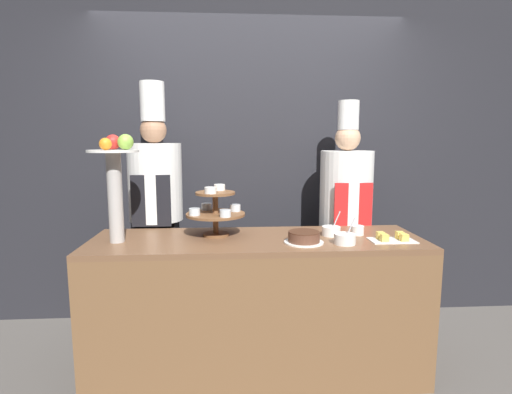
{
  "coord_description": "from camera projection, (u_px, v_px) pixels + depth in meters",
  "views": [
    {
      "loc": [
        -0.17,
        -2.13,
        1.51
      ],
      "look_at": [
        0.0,
        0.43,
        1.14
      ],
      "focal_mm": 28.0,
      "sensor_mm": 36.0,
      "label": 1
    }
  ],
  "objects": [
    {
      "name": "cup_white",
      "position": [
        357.0,
        230.0,
        2.61
      ],
      "size": [
        0.08,
        0.08,
        0.06
      ],
      "color": "white",
      "rests_on": "buffet_counter"
    },
    {
      "name": "cake_round",
      "position": [
        304.0,
        237.0,
        2.41
      ],
      "size": [
        0.24,
        0.24,
        0.07
      ],
      "color": "white",
      "rests_on": "buffet_counter"
    },
    {
      "name": "tiered_stand",
      "position": [
        215.0,
        209.0,
        2.58
      ],
      "size": [
        0.38,
        0.38,
        0.33
      ],
      "color": "brown",
      "rests_on": "buffet_counter"
    },
    {
      "name": "cake_square_tray",
      "position": [
        392.0,
        238.0,
        2.46
      ],
      "size": [
        0.27,
        0.16,
        0.05
      ],
      "color": "white",
      "rests_on": "buffet_counter"
    },
    {
      "name": "chef_left",
      "position": [
        156.0,
        205.0,
        2.97
      ],
      "size": [
        0.39,
        0.39,
        1.92
      ],
      "color": "black",
      "rests_on": "ground_plane"
    },
    {
      "name": "fruit_pedestal",
      "position": [
        115.0,
        175.0,
        2.39
      ],
      "size": [
        0.3,
        0.3,
        0.65
      ],
      "color": "#B2ADA8",
      "rests_on": "buffet_counter"
    },
    {
      "name": "serving_bowl_near",
      "position": [
        345.0,
        239.0,
        2.38
      ],
      "size": [
        0.13,
        0.13,
        0.17
      ],
      "color": "white",
      "rests_on": "buffet_counter"
    },
    {
      "name": "serving_bowl_far",
      "position": [
        331.0,
        231.0,
        2.6
      ],
      "size": [
        0.12,
        0.12,
        0.16
      ],
      "color": "white",
      "rests_on": "buffet_counter"
    },
    {
      "name": "wall_back",
      "position": [
        250.0,
        153.0,
        3.34
      ],
      "size": [
        10.0,
        0.06,
        2.8
      ],
      "color": "#232328",
      "rests_on": "ground_plane"
    },
    {
      "name": "buffet_counter",
      "position": [
        257.0,
        305.0,
        2.59
      ],
      "size": [
        2.1,
        0.66,
        0.89
      ],
      "color": "brown",
      "rests_on": "ground_plane"
    },
    {
      "name": "chef_center_left",
      "position": [
        345.0,
        210.0,
        3.07
      ],
      "size": [
        0.4,
        0.4,
        1.8
      ],
      "color": "black",
      "rests_on": "ground_plane"
    }
  ]
}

